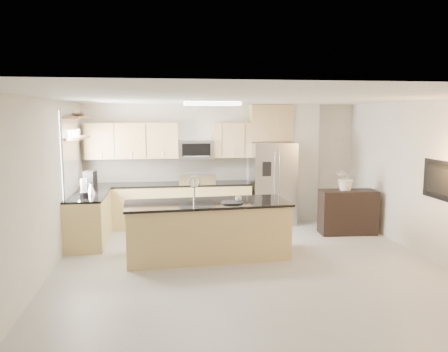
{
  "coord_description": "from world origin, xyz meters",
  "views": [
    {
      "loc": [
        -1.27,
        -6.31,
        2.35
      ],
      "look_at": [
        -0.22,
        1.3,
        1.29
      ],
      "focal_mm": 35.0,
      "sensor_mm": 36.0,
      "label": 1
    }
  ],
  "objects": [
    {
      "name": "platter",
      "position": [
        -0.19,
        0.6,
        0.94
      ],
      "size": [
        0.49,
        0.49,
        0.02
      ],
      "primitive_type": "cylinder",
      "rotation": [
        0.0,
        0.0,
        -0.4
      ],
      "color": "black",
      "rests_on": "island"
    },
    {
      "name": "refrigerator",
      "position": [
        1.06,
        2.87,
        0.89
      ],
      "size": [
        0.92,
        0.78,
        1.78
      ],
      "color": "#A9A8AB",
      "rests_on": "floor"
    },
    {
      "name": "wall_left",
      "position": [
        -3.0,
        0.0,
        1.3
      ],
      "size": [
        0.02,
        6.5,
        2.6
      ],
      "primitive_type": "cube",
      "color": "silver",
      "rests_on": "floor"
    },
    {
      "name": "bowl",
      "position": [
        -2.85,
        2.22,
        2.38
      ],
      "size": [
        0.33,
        0.33,
        0.08
      ],
      "primitive_type": "imported",
      "rotation": [
        0.0,
        0.0,
        0.02
      ],
      "color": "#A9A8AB",
      "rests_on": "shelf_upper"
    },
    {
      "name": "ceiling",
      "position": [
        0.0,
        0.0,
        2.6
      ],
      "size": [
        6.0,
        6.5,
        0.02
      ],
      "primitive_type": "cube",
      "color": "silver",
      "rests_on": "wall_back"
    },
    {
      "name": "island",
      "position": [
        -0.58,
        0.74,
        0.47
      ],
      "size": [
        2.75,
        1.13,
        1.36
      ],
      "rotation": [
        0.0,
        0.0,
        0.06
      ],
      "color": "tan",
      "rests_on": "floor"
    },
    {
      "name": "microwave",
      "position": [
        -0.6,
        3.04,
        1.63
      ],
      "size": [
        0.76,
        0.4,
        0.4
      ],
      "color": "#A9A8AB",
      "rests_on": "upper_cabinets"
    },
    {
      "name": "shelf_lower",
      "position": [
        -2.85,
        1.95,
        1.95
      ],
      "size": [
        0.3,
        1.2,
        0.04
      ],
      "primitive_type": "cube",
      "color": "olive",
      "rests_on": "wall_left"
    },
    {
      "name": "back_counter",
      "position": [
        -1.23,
        2.93,
        0.47
      ],
      "size": [
        3.55,
        0.66,
        1.44
      ],
      "color": "tan",
      "rests_on": "floor"
    },
    {
      "name": "blender",
      "position": [
        -2.67,
        1.46,
        1.07
      ],
      "size": [
        0.15,
        0.15,
        0.34
      ],
      "color": "black",
      "rests_on": "left_counter"
    },
    {
      "name": "upper_cabinets",
      "position": [
        -1.3,
        3.09,
        1.83
      ],
      "size": [
        3.5,
        0.33,
        0.75
      ],
      "color": "tan",
      "rests_on": "wall_back"
    },
    {
      "name": "coffee_maker",
      "position": [
        -2.69,
        2.26,
        1.1
      ],
      "size": [
        0.24,
        0.28,
        0.37
      ],
      "color": "black",
      "rests_on": "left_counter"
    },
    {
      "name": "window",
      "position": [
        -2.98,
        1.85,
        1.65
      ],
      "size": [
        0.04,
        1.15,
        1.65
      ],
      "color": "white",
      "rests_on": "wall_left"
    },
    {
      "name": "kettle",
      "position": [
        -2.63,
        1.88,
        1.02
      ],
      "size": [
        0.18,
        0.18,
        0.22
      ],
      "color": "#A9A8AB",
      "rests_on": "left_counter"
    },
    {
      "name": "television",
      "position": [
        2.91,
        -0.2,
        1.35
      ],
      "size": [
        0.14,
        1.08,
        0.62
      ],
      "primitive_type": "imported",
      "rotation": [
        0.0,
        0.0,
        1.57
      ],
      "color": "black",
      "rests_on": "wall_right"
    },
    {
      "name": "left_counter",
      "position": [
        -2.67,
        1.85,
        0.46
      ],
      "size": [
        0.66,
        1.5,
        0.92
      ],
      "color": "tan",
      "rests_on": "floor"
    },
    {
      "name": "wall_back",
      "position": [
        0.0,
        3.25,
        1.3
      ],
      "size": [
        6.0,
        0.02,
        2.6
      ],
      "primitive_type": "cube",
      "color": "silver",
      "rests_on": "floor"
    },
    {
      "name": "range",
      "position": [
        -0.6,
        2.92,
        0.47
      ],
      "size": [
        0.76,
        0.64,
        1.14
      ],
      "color": "black",
      "rests_on": "floor"
    },
    {
      "name": "floor",
      "position": [
        0.0,
        0.0,
        0.0
      ],
      "size": [
        6.5,
        6.5,
        0.0
      ],
      "primitive_type": "plane",
      "color": "#ACABA4",
      "rests_on": "ground"
    },
    {
      "name": "cup",
      "position": [
        -0.07,
        0.7,
        0.98
      ],
      "size": [
        0.12,
        0.12,
        0.09
      ],
      "primitive_type": "imported",
      "rotation": [
        0.0,
        0.0,
        0.06
      ],
      "color": "silver",
      "rests_on": "island"
    },
    {
      "name": "ceiling_fixture",
      "position": [
        -0.4,
        1.6,
        2.56
      ],
      "size": [
        1.0,
        0.5,
        0.06
      ],
      "primitive_type": "cube",
      "color": "white",
      "rests_on": "ceiling"
    },
    {
      "name": "shelf_upper",
      "position": [
        -2.85,
        1.95,
        2.32
      ],
      "size": [
        0.3,
        1.2,
        0.04
      ],
      "primitive_type": "cube",
      "color": "olive",
      "rests_on": "wall_left"
    },
    {
      "name": "wall_right",
      "position": [
        3.0,
        0.0,
        1.3
      ],
      "size": [
        0.02,
        6.5,
        2.6
      ],
      "primitive_type": "cube",
      "color": "silver",
      "rests_on": "floor"
    },
    {
      "name": "credenza",
      "position": [
        2.34,
        1.8,
        0.44
      ],
      "size": [
        1.13,
        0.53,
        0.88
      ],
      "primitive_type": "cube",
      "rotation": [
        0.0,
        0.0,
        -0.06
      ],
      "color": "black",
      "rests_on": "floor"
    },
    {
      "name": "flower_vase",
      "position": [
        2.28,
        1.8,
        1.26
      ],
      "size": [
        0.78,
        0.71,
        0.75
      ],
      "primitive_type": "imported",
      "rotation": [
        0.0,
        0.0,
        0.2
      ],
      "color": "silver",
      "rests_on": "credenza"
    },
    {
      "name": "partition_column",
      "position": [
        1.82,
        3.1,
        1.3
      ],
      "size": [
        0.6,
        0.3,
        2.6
      ],
      "primitive_type": "cube",
      "color": "beige",
      "rests_on": "floor"
    },
    {
      "name": "wall_front",
      "position": [
        0.0,
        -3.25,
        1.3
      ],
      "size": [
        6.0,
        0.02,
        2.6
      ],
      "primitive_type": "cube",
      "color": "silver",
      "rests_on": "floor"
    }
  ]
}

